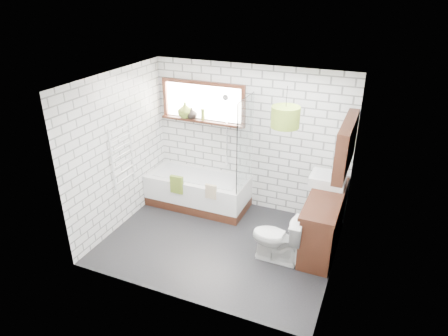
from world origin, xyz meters
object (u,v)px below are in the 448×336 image
at_px(basin, 328,180).
at_px(toilet, 277,238).
at_px(bathtub, 198,191).
at_px(vanity, 324,221).
at_px(pendant, 285,117).

bearing_deg(basin, toilet, -115.68).
bearing_deg(bathtub, toilet, -29.28).
xyz_separation_m(vanity, basin, (-0.06, 0.39, 0.50)).
height_order(vanity, pendant, pendant).
xyz_separation_m(basin, toilet, (-0.48, -1.00, -0.56)).
relative_size(bathtub, basin, 3.41).
distance_m(toilet, pendant, 1.74).
distance_m(basin, pendant, 1.52).
xyz_separation_m(vanity, pendant, (-0.58, -0.43, 1.67)).
xyz_separation_m(bathtub, vanity, (2.27, -0.36, 0.14)).
bearing_deg(pendant, vanity, 36.29).
bearing_deg(bathtub, vanity, -9.12).
xyz_separation_m(toilet, pendant, (-0.04, 0.18, 1.73)).
bearing_deg(basin, vanity, -81.33).
distance_m(basin, toilet, 1.24).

